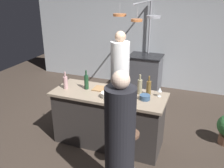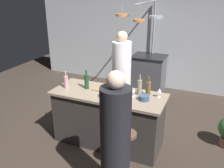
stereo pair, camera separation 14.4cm
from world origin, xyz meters
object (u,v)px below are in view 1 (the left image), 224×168
object	(u,v)px
stove_range	(145,73)
mixing_bowl_wooden	(123,93)
wine_glass_near_left_guest	(160,90)
mixing_bowl_ceramic	(107,95)
cutting_board	(103,89)
wine_glass_by_chef	(134,90)
chef	(120,78)
wine_bottle_green	(86,82)
guest_right	(120,144)
bar_stool_right	(129,152)
wine_bottle_white	(140,87)
mixing_bowl_blue	(145,97)
wine_bottle_rose	(66,82)
pepper_mill	(118,91)
wine_bottle_amber	(149,88)

from	to	relation	value
stove_range	mixing_bowl_wooden	bearing A→B (deg)	-84.52
wine_glass_near_left_guest	mixing_bowl_ceramic	xyz separation A→B (m)	(-0.73, -0.31, -0.07)
cutting_board	wine_glass_by_chef	xyz separation A→B (m)	(0.54, -0.09, 0.10)
chef	mixing_bowl_ceramic	world-z (taller)	chef
wine_bottle_green	stove_range	bearing A→B (deg)	80.58
mixing_bowl_ceramic	mixing_bowl_wooden	xyz separation A→B (m)	(0.20, 0.16, -0.01)
stove_range	wine_bottle_green	size ratio (longest dim) A/B	2.82
guest_right	wine_glass_near_left_guest	bearing A→B (deg)	79.50
bar_stool_right	cutting_board	bearing A→B (deg)	133.11
mixing_bowl_wooden	mixing_bowl_ceramic	bearing A→B (deg)	-141.14
wine_bottle_white	wine_glass_near_left_guest	distance (m)	0.31
stove_range	cutting_board	distance (m)	2.39
cutting_board	wine_bottle_green	distance (m)	0.30
mixing_bowl_blue	mixing_bowl_wooden	xyz separation A→B (m)	(-0.35, 0.03, -0.00)
bar_stool_right	mixing_bowl_ceramic	distance (m)	0.89
stove_range	wine_bottle_rose	size ratio (longest dim) A/B	3.10
wine_bottle_white	wine_bottle_rose	bearing A→B (deg)	-169.55
cutting_board	chef	bearing A→B (deg)	91.04
wine_bottle_green	mixing_bowl_ceramic	xyz separation A→B (m)	(0.43, -0.19, -0.08)
wine_glass_by_chef	mixing_bowl_blue	distance (m)	0.20
wine_bottle_rose	mixing_bowl_wooden	size ratio (longest dim) A/B	1.53
guest_right	wine_bottle_rose	world-z (taller)	guest_right
stove_range	pepper_mill	world-z (taller)	pepper_mill
wine_bottle_amber	wine_bottle_green	xyz separation A→B (m)	(-0.99, -0.12, 0.00)
chef	pepper_mill	world-z (taller)	chef
stove_range	bar_stool_right	world-z (taller)	stove_range
cutting_board	wine_bottle_amber	bearing A→B (deg)	4.32
mixing_bowl_blue	cutting_board	bearing A→B (deg)	170.19
chef	wine_bottle_white	bearing A→B (deg)	-53.46
chef	wine_glass_near_left_guest	xyz separation A→B (m)	(0.92, -0.81, 0.21)
wine_bottle_amber	mixing_bowl_blue	bearing A→B (deg)	-93.55
wine_bottle_rose	wine_glass_near_left_guest	distance (m)	1.51
wine_bottle_green	pepper_mill	bearing A→B (deg)	-13.47
stove_range	mixing_bowl_wooden	xyz separation A→B (m)	(0.23, -2.44, 0.49)
chef	guest_right	bearing A→B (deg)	-70.71
wine_glass_near_left_guest	wine_bottle_green	bearing A→B (deg)	-173.76
wine_bottle_amber	wine_bottle_rose	bearing A→B (deg)	-170.07
chef	cutting_board	size ratio (longest dim) A/B	5.33
guest_right	pepper_mill	world-z (taller)	guest_right
wine_bottle_rose	wine_bottle_white	world-z (taller)	wine_bottle_white
bar_stool_right	wine_bottle_rose	size ratio (longest dim) A/B	2.37
wine_glass_near_left_guest	mixing_bowl_wooden	world-z (taller)	wine_glass_near_left_guest
pepper_mill	wine_bottle_amber	xyz separation A→B (m)	(0.40, 0.26, 0.01)
pepper_mill	cutting_board	bearing A→B (deg)	147.32
stove_range	cutting_board	world-z (taller)	cutting_board
wine_glass_near_left_guest	mixing_bowl_ceramic	size ratio (longest dim) A/B	0.78
guest_right	wine_glass_near_left_guest	world-z (taller)	guest_right
wine_glass_by_chef	mixing_bowl_wooden	size ratio (longest dim) A/B	0.78
wine_bottle_white	wine_bottle_green	world-z (taller)	wine_bottle_white
wine_bottle_amber	mixing_bowl_blue	world-z (taller)	wine_bottle_amber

